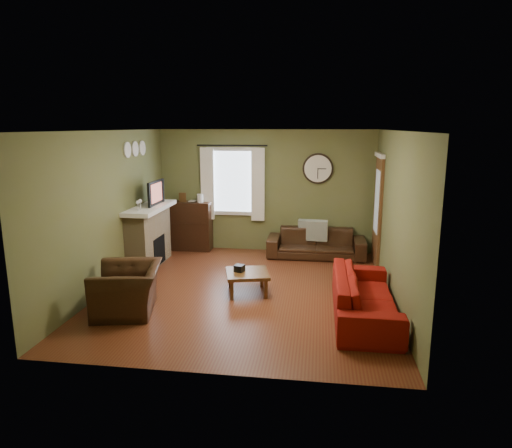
# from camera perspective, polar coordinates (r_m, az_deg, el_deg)

# --- Properties ---
(floor) EXTENTS (4.60, 5.20, 0.00)m
(floor) POSITION_cam_1_polar(r_m,az_deg,el_deg) (7.61, -1.18, -8.36)
(floor) COLOR #5F2C18
(floor) RESTS_ON ground
(ceiling) EXTENTS (4.60, 5.20, 0.00)m
(ceiling) POSITION_cam_1_polar(r_m,az_deg,el_deg) (7.13, -1.27, 11.60)
(ceiling) COLOR white
(ceiling) RESTS_ON ground
(wall_left) EXTENTS (0.00, 5.20, 2.60)m
(wall_left) POSITION_cam_1_polar(r_m,az_deg,el_deg) (7.95, -17.81, 1.66)
(wall_left) COLOR #5F6639
(wall_left) RESTS_ON ground
(wall_right) EXTENTS (0.00, 5.20, 2.60)m
(wall_right) POSITION_cam_1_polar(r_m,az_deg,el_deg) (7.26, 17.00, 0.76)
(wall_right) COLOR #5F6639
(wall_right) RESTS_ON ground
(wall_back) EXTENTS (4.60, 0.00, 2.60)m
(wall_back) POSITION_cam_1_polar(r_m,az_deg,el_deg) (9.80, 1.21, 4.13)
(wall_back) COLOR #5F6639
(wall_back) RESTS_ON ground
(wall_front) EXTENTS (4.60, 0.00, 2.60)m
(wall_front) POSITION_cam_1_polar(r_m,az_deg,el_deg) (4.78, -6.20, -4.54)
(wall_front) COLOR #5F6639
(wall_front) RESTS_ON ground
(fireplace) EXTENTS (0.40, 1.40, 1.10)m
(fireplace) POSITION_cam_1_polar(r_m,az_deg,el_deg) (9.06, -13.25, -1.70)
(fireplace) COLOR tan
(fireplace) RESTS_ON floor
(firebox) EXTENTS (0.04, 0.60, 0.55)m
(firebox) POSITION_cam_1_polar(r_m,az_deg,el_deg) (9.06, -12.05, -3.28)
(firebox) COLOR black
(firebox) RESTS_ON fireplace
(mantel) EXTENTS (0.58, 1.60, 0.08)m
(mantel) POSITION_cam_1_polar(r_m,az_deg,el_deg) (8.93, -13.25, 1.98)
(mantel) COLOR white
(mantel) RESTS_ON fireplace
(tv) EXTENTS (0.08, 0.60, 0.35)m
(tv) POSITION_cam_1_polar(r_m,az_deg,el_deg) (9.03, -12.85, 3.48)
(tv) COLOR black
(tv) RESTS_ON mantel
(tv_screen) EXTENTS (0.02, 0.62, 0.36)m
(tv_screen) POSITION_cam_1_polar(r_m,az_deg,el_deg) (8.99, -12.39, 3.83)
(tv_screen) COLOR #994C3F
(tv_screen) RESTS_ON mantel
(medallion_left) EXTENTS (0.28, 0.28, 0.03)m
(medallion_left) POSITION_cam_1_polar(r_m,az_deg,el_deg) (8.56, -15.78, 8.91)
(medallion_left) COLOR white
(medallion_left) RESTS_ON wall_left
(medallion_mid) EXTENTS (0.28, 0.28, 0.03)m
(medallion_mid) POSITION_cam_1_polar(r_m,az_deg,el_deg) (8.89, -14.88, 9.06)
(medallion_mid) COLOR white
(medallion_mid) RESTS_ON wall_left
(medallion_right) EXTENTS (0.28, 0.28, 0.03)m
(medallion_right) POSITION_cam_1_polar(r_m,az_deg,el_deg) (9.21, -14.03, 9.20)
(medallion_right) COLOR white
(medallion_right) RESTS_ON wall_left
(window_pane) EXTENTS (1.00, 0.02, 1.30)m
(window_pane) POSITION_cam_1_polar(r_m,az_deg,el_deg) (9.86, -2.86, 5.34)
(window_pane) COLOR silver
(window_pane) RESTS_ON wall_back
(curtain_rod) EXTENTS (0.03, 0.03, 1.50)m
(curtain_rod) POSITION_cam_1_polar(r_m,az_deg,el_deg) (9.70, -3.02, 9.79)
(curtain_rod) COLOR black
(curtain_rod) RESTS_ON wall_back
(curtain_left) EXTENTS (0.28, 0.04, 1.55)m
(curtain_left) POSITION_cam_1_polar(r_m,az_deg,el_deg) (9.89, -6.11, 5.01)
(curtain_left) COLOR white
(curtain_left) RESTS_ON wall_back
(curtain_right) EXTENTS (0.28, 0.04, 1.55)m
(curtain_right) POSITION_cam_1_polar(r_m,az_deg,el_deg) (9.68, 0.24, 4.93)
(curtain_right) COLOR white
(curtain_right) RESTS_ON wall_back
(wall_clock) EXTENTS (0.64, 0.06, 0.64)m
(wall_clock) POSITION_cam_1_polar(r_m,az_deg,el_deg) (9.63, 7.75, 6.87)
(wall_clock) COLOR white
(wall_clock) RESTS_ON wall_back
(door) EXTENTS (0.05, 0.90, 2.10)m
(door) POSITION_cam_1_polar(r_m,az_deg,el_deg) (9.11, 14.96, 1.50)
(door) COLOR brown
(door) RESTS_ON floor
(bookshelf) EXTENTS (0.89, 0.38, 1.06)m
(bookshelf) POSITION_cam_1_polar(r_m,az_deg,el_deg) (10.05, -8.13, -0.24)
(bookshelf) COLOR black
(bookshelf) RESTS_ON floor
(book) EXTENTS (0.15, 0.21, 0.02)m
(book) POSITION_cam_1_polar(r_m,az_deg,el_deg) (10.06, -8.35, 2.25)
(book) COLOR #503215
(book) RESTS_ON bookshelf
(sofa_brown) EXTENTS (2.00, 0.78, 0.58)m
(sofa_brown) POSITION_cam_1_polar(r_m,az_deg,el_deg) (9.53, 7.52, -2.39)
(sofa_brown) COLOR black
(sofa_brown) RESTS_ON floor
(pillow_left) EXTENTS (0.45, 0.16, 0.44)m
(pillow_left) POSITION_cam_1_polar(r_m,az_deg,el_deg) (9.52, 7.62, -0.81)
(pillow_left) COLOR #94A096
(pillow_left) RESTS_ON sofa_brown
(pillow_right) EXTENTS (0.38, 0.19, 0.36)m
(pillow_right) POSITION_cam_1_polar(r_m,az_deg,el_deg) (9.70, 6.40, -0.53)
(pillow_right) COLOR #94A096
(pillow_right) RESTS_ON sofa_brown
(sofa_red) EXTENTS (0.84, 2.15, 0.63)m
(sofa_red) POSITION_cam_1_polar(r_m,az_deg,el_deg) (6.71, 13.43, -8.74)
(sofa_red) COLOR maroon
(sofa_red) RESTS_ON floor
(armchair) EXTENTS (1.13, 1.23, 0.68)m
(armchair) POSITION_cam_1_polar(r_m,az_deg,el_deg) (6.96, -15.75, -7.85)
(armchair) COLOR black
(armchair) RESTS_ON floor
(coffee_table) EXTENTS (0.81, 0.81, 0.36)m
(coffee_table) POSITION_cam_1_polar(r_m,az_deg,el_deg) (7.47, -1.08, -7.32)
(coffee_table) COLOR #503215
(coffee_table) RESTS_ON floor
(tissue_box) EXTENTS (0.18, 0.18, 0.11)m
(tissue_box) POSITION_cam_1_polar(r_m,az_deg,el_deg) (7.42, -2.09, -5.64)
(tissue_box) COLOR black
(tissue_box) RESTS_ON coffee_table
(wine_glass_a) EXTENTS (0.07, 0.07, 0.19)m
(wine_glass_a) POSITION_cam_1_polar(r_m,az_deg,el_deg) (8.38, -14.55, 2.20)
(wine_glass_a) COLOR white
(wine_glass_a) RESTS_ON mantel
(wine_glass_b) EXTENTS (0.07, 0.07, 0.20)m
(wine_glass_b) POSITION_cam_1_polar(r_m,az_deg,el_deg) (8.48, -14.27, 2.35)
(wine_glass_b) COLOR white
(wine_glass_b) RESTS_ON mantel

